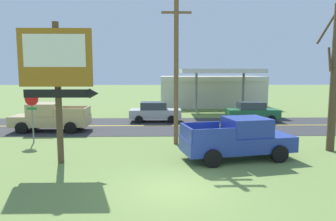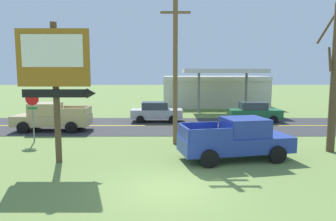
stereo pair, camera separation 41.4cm
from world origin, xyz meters
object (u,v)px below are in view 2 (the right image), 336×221
gas_station (215,90)px  car_green_mid_lane (255,112)px  stop_sign (33,108)px  utility_pole (176,63)px  bare_tree (336,75)px  car_silver_near_lane (157,112)px  motel_sign (56,70)px  pickup_tan_on_road (52,117)px  pickup_blue_parked_on_lawn (237,139)px

gas_station → car_green_mid_lane: (1.61, -11.60, -1.11)m
stop_sign → utility_pole: (8.32, -0.54, 2.58)m
bare_tree → car_silver_near_lane: (-9.38, 9.78, -3.10)m
motel_sign → car_green_mid_lane: motel_sign is taller
gas_station → pickup_tan_on_road: bearing=-131.2°
bare_tree → car_silver_near_lane: size_ratio=1.91×
stop_sign → bare_tree: bearing=-7.9°
pickup_tan_on_road → car_green_mid_lane: bearing=14.7°
pickup_blue_parked_on_lawn → motel_sign: bearing=-175.6°
motel_sign → stop_sign: 5.69m
car_green_mid_lane → gas_station: bearing=97.9°
stop_sign → bare_tree: (16.33, -2.26, 1.91)m
stop_sign → pickup_blue_parked_on_lawn: 11.78m
motel_sign → car_green_mid_lane: bearing=44.5°
motel_sign → car_silver_near_lane: (3.96, 11.85, -3.37)m
pickup_blue_parked_on_lawn → utility_pole: bearing=131.6°
stop_sign → car_silver_near_lane: (6.95, 7.52, -1.20)m
stop_sign → pickup_tan_on_road: bearing=94.1°
stop_sign → bare_tree: size_ratio=0.37×
bare_tree → gas_station: bare_tree is taller
car_silver_near_lane → stop_sign: bearing=-132.8°
stop_sign → car_green_mid_lane: stop_sign is taller
motel_sign → bare_tree: 13.50m
bare_tree → pickup_tan_on_road: (-16.58, 5.78, -2.97)m
gas_station → pickup_blue_parked_on_lawn: size_ratio=2.18×
utility_pole → bare_tree: (8.01, -1.72, -0.67)m
utility_pole → car_silver_near_lane: 9.00m
motel_sign → utility_pole: 6.55m
bare_tree → utility_pole: bearing=167.9°
gas_station → car_silver_near_lane: (-6.47, -11.60, -1.11)m
motel_sign → car_green_mid_lane: size_ratio=1.49×
motel_sign → utility_pole: utility_pole is taller
pickup_tan_on_road → car_silver_near_lane: pickup_tan_on_road is taller
stop_sign → utility_pole: bearing=-3.7°
utility_pole → pickup_tan_on_road: bearing=154.6°
pickup_tan_on_road → utility_pole: bearing=-25.4°
motel_sign → stop_sign: bearing=124.6°
motel_sign → pickup_tan_on_road: bearing=112.4°
pickup_blue_parked_on_lawn → car_green_mid_lane: pickup_blue_parked_on_lawn is taller
gas_station → pickup_tan_on_road: size_ratio=2.31×
stop_sign → car_silver_near_lane: 10.31m
utility_pole → stop_sign: bearing=176.3°
utility_pole → pickup_blue_parked_on_lawn: bearing=-48.4°
car_green_mid_lane → motel_sign: bearing=-135.5°
pickup_tan_on_road → car_green_mid_lane: (15.29, 4.00, -0.13)m
bare_tree → car_green_mid_lane: (-1.29, 9.78, -3.10)m
gas_station → bare_tree: bearing=-82.3°
pickup_blue_parked_on_lawn → car_green_mid_lane: 11.88m
pickup_blue_parked_on_lawn → car_green_mid_lane: size_ratio=1.31×
pickup_blue_parked_on_lawn → car_silver_near_lane: bearing=110.4°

